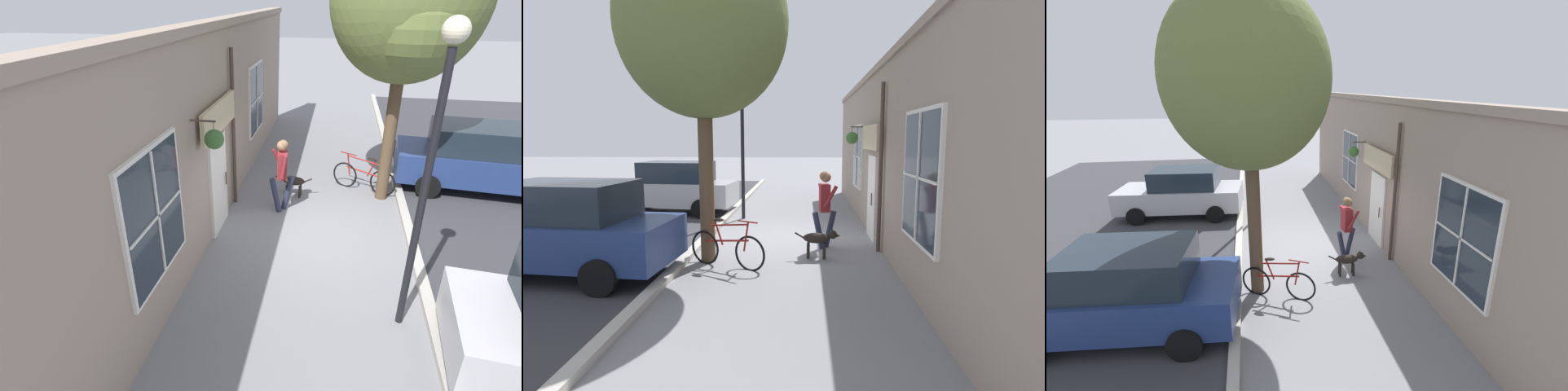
# 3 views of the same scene
# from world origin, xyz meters

# --- Properties ---
(ground_plane) EXTENTS (90.00, 90.00, 0.00)m
(ground_plane) POSITION_xyz_m (0.00, 0.00, 0.00)
(ground_plane) COLOR gray
(curb_and_road) EXTENTS (10.10, 28.00, 0.12)m
(curb_and_road) POSITION_xyz_m (5.85, 0.00, 0.02)
(curb_and_road) COLOR #B2ADA3
(curb_and_road) RESTS_ON ground_plane
(storefront_facade) EXTENTS (0.95, 18.00, 4.29)m
(storefront_facade) POSITION_xyz_m (-2.34, 0.01, 2.16)
(storefront_facade) COLOR gray
(storefront_facade) RESTS_ON ground_plane
(pedestrian_walking) EXTENTS (0.58, 0.55, 1.79)m
(pedestrian_walking) POSITION_xyz_m (-0.92, 0.90, 1.09)
(pedestrian_walking) COLOR #282D47
(pedestrian_walking) RESTS_ON ground_plane
(dog_on_leash) EXTENTS (0.97, 0.29, 0.64)m
(dog_on_leash) POSITION_xyz_m (-0.77, 1.73, 0.42)
(dog_on_leash) COLOR black
(dog_on_leash) RESTS_ON ground_plane
(street_tree_by_curb) EXTENTS (3.32, 3.02, 6.56)m
(street_tree_by_curb) POSITION_xyz_m (1.55, 1.96, 4.62)
(street_tree_by_curb) COLOR brown
(street_tree_by_curb) RESTS_ON ground_plane
(leaning_bicycle) EXTENTS (1.60, 0.76, 0.99)m
(leaning_bicycle) POSITION_xyz_m (1.07, 2.41, 0.38)
(leaning_bicycle) COLOR black
(leaning_bicycle) RESTS_ON ground_plane
(parked_car_nearest_curb) EXTENTS (4.43, 2.21, 1.75)m
(parked_car_nearest_curb) POSITION_xyz_m (4.02, -3.42, 0.88)
(parked_car_nearest_curb) COLOR #B7B7BC
(parked_car_nearest_curb) RESTS_ON ground_plane
(parked_car_mid_block) EXTENTS (4.43, 2.21, 1.75)m
(parked_car_mid_block) POSITION_xyz_m (4.02, 3.05, 0.88)
(parked_car_mid_block) COLOR navy
(parked_car_mid_block) RESTS_ON ground_plane
(street_lamp) EXTENTS (0.32, 0.32, 4.53)m
(street_lamp) POSITION_xyz_m (1.48, -2.49, 2.99)
(street_lamp) COLOR black
(street_lamp) RESTS_ON ground_plane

